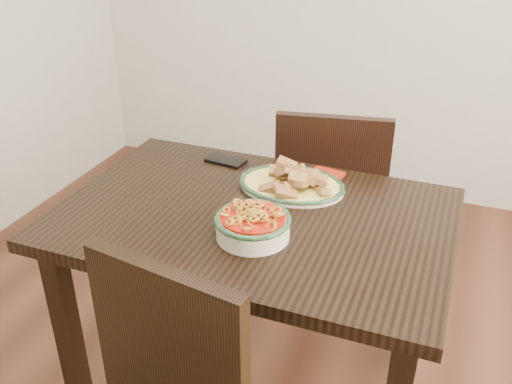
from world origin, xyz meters
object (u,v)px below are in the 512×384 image
(noodle_bowl, at_px, (253,223))
(fish_plate, at_px, (292,176))
(chair_far, at_px, (331,198))
(dining_table, at_px, (254,242))
(smartphone, at_px, (226,160))

(noodle_bowl, bearing_deg, fish_plate, 87.89)
(chair_far, xyz_separation_m, noodle_bowl, (-0.05, -0.74, 0.29))
(dining_table, height_order, fish_plate, fish_plate)
(dining_table, bearing_deg, chair_far, 81.51)
(chair_far, distance_m, smartphone, 0.52)
(fish_plate, relative_size, smartphone, 2.48)
(noodle_bowl, bearing_deg, smartphone, 122.57)
(chair_far, bearing_deg, dining_table, 71.24)
(fish_plate, xyz_separation_m, noodle_bowl, (-0.01, -0.31, -0.00))
(noodle_bowl, bearing_deg, chair_far, 86.40)
(chair_far, relative_size, smartphone, 6.49)
(dining_table, relative_size, fish_plate, 3.42)
(chair_far, bearing_deg, fish_plate, 75.05)
(dining_table, relative_size, smartphone, 8.47)
(dining_table, distance_m, fish_plate, 0.25)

